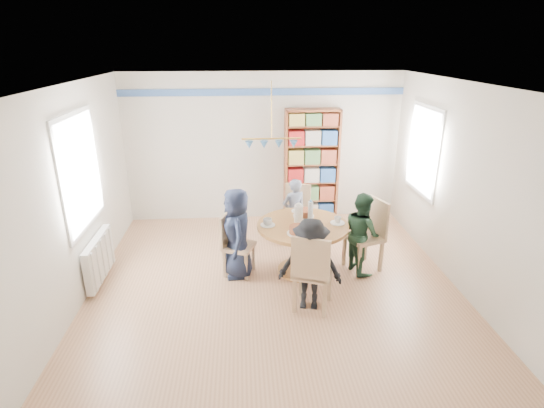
{
  "coord_description": "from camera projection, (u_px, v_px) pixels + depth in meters",
  "views": [
    {
      "loc": [
        -0.4,
        -5.1,
        3.15
      ],
      "look_at": [
        0.0,
        0.4,
        1.05
      ],
      "focal_mm": 28.0,
      "sensor_mm": 36.0,
      "label": 1
    }
  ],
  "objects": [
    {
      "name": "chair_left",
      "position": [
        234.0,
        241.0,
        6.04
      ],
      "size": [
        0.52,
        0.52,
        0.91
      ],
      "color": "tan",
      "rests_on": "ground"
    },
    {
      "name": "person_right",
      "position": [
        362.0,
        233.0,
        6.08
      ],
      "size": [
        0.6,
        0.68,
        1.2
      ],
      "primitive_type": "imported",
      "rotation": [
        0.0,
        0.0,
        1.85
      ],
      "color": "#1B3623",
      "rests_on": "ground"
    },
    {
      "name": "person_far",
      "position": [
        294.0,
        212.0,
        6.9
      ],
      "size": [
        0.49,
        0.41,
        1.14
      ],
      "primitive_type": "imported",
      "rotation": [
        0.0,
        0.0,
        3.52
      ],
      "color": "gray",
      "rests_on": "ground"
    },
    {
      "name": "person_near",
      "position": [
        310.0,
        265.0,
        5.2
      ],
      "size": [
        0.86,
        0.6,
        1.2
      ],
      "primitive_type": "imported",
      "rotation": [
        0.0,
        0.0,
        -0.22
      ],
      "color": "black",
      "rests_on": "ground"
    },
    {
      "name": "bookshelf",
      "position": [
        311.0,
        167.0,
        7.78
      ],
      "size": [
        0.99,
        0.3,
        2.07
      ],
      "color": "brown",
      "rests_on": "ground"
    },
    {
      "name": "chair_right",
      "position": [
        369.0,
        231.0,
        6.17
      ],
      "size": [
        0.6,
        0.6,
        1.06
      ],
      "color": "tan",
      "rests_on": "ground"
    },
    {
      "name": "chair_far",
      "position": [
        296.0,
        211.0,
        7.05
      ],
      "size": [
        0.54,
        0.54,
        0.97
      ],
      "color": "tan",
      "rests_on": "ground"
    },
    {
      "name": "person_left",
      "position": [
        237.0,
        233.0,
        5.93
      ],
      "size": [
        0.5,
        0.69,
        1.31
      ],
      "primitive_type": "imported",
      "rotation": [
        0.0,
        0.0,
        -1.44
      ],
      "color": "#161D31",
      "rests_on": "ground"
    },
    {
      "name": "chair_near",
      "position": [
        312.0,
        270.0,
        5.14
      ],
      "size": [
        0.6,
        0.6,
        1.05
      ],
      "color": "tan",
      "rests_on": "ground"
    },
    {
      "name": "ground",
      "position": [
        274.0,
        285.0,
        5.9
      ],
      "size": [
        5.0,
        5.0,
        0.0
      ],
      "primitive_type": "plane",
      "color": "tan"
    },
    {
      "name": "tableware",
      "position": [
        301.0,
        219.0,
        5.99
      ],
      "size": [
        1.2,
        1.2,
        0.32
      ],
      "color": "white",
      "rests_on": "dining_table"
    },
    {
      "name": "dining_table",
      "position": [
        302.0,
        237.0,
        6.06
      ],
      "size": [
        1.3,
        1.3,
        0.75
      ],
      "color": "#996532",
      "rests_on": "ground"
    },
    {
      "name": "radiator",
      "position": [
        99.0,
        258.0,
        5.89
      ],
      "size": [
        0.12,
        1.0,
        0.6
      ],
      "color": "silver",
      "rests_on": "ground"
    },
    {
      "name": "room_shell",
      "position": [
        252.0,
        154.0,
        6.1
      ],
      "size": [
        5.0,
        5.0,
        5.0
      ],
      "color": "white",
      "rests_on": "ground"
    }
  ]
}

